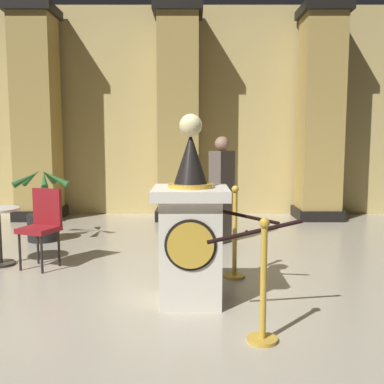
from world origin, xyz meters
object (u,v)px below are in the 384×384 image
Objects in this scene: stanchion_far at (236,246)px; bystander_guest at (223,187)px; pedestal_clock at (192,231)px; cafe_table at (0,229)px; potted_palm_left at (45,218)px; stanchion_near at (264,300)px; cafe_chair_red at (44,221)px.

bystander_guest is at bearing 91.27° from stanchion_far.
pedestal_clock is 2.72m from cafe_table.
potted_palm_left reaches higher than cafe_table.
stanchion_near is 0.87× the size of potted_palm_left.
bystander_guest is (0.46, 2.47, 0.14)m from pedestal_clock.
bystander_guest reaches higher than stanchion_far.
cafe_table is at bearing -94.53° from potted_palm_left.
pedestal_clock is at bearing -123.05° from stanchion_far.
pedestal_clock is at bearing -100.49° from bystander_guest.
cafe_table is at bearing 144.05° from stanchion_near.
potted_palm_left is 2.78m from bystander_guest.
cafe_table is at bearing 172.17° from cafe_chair_red.
bystander_guest is (-0.04, 1.71, 0.47)m from stanchion_far.
cafe_table is at bearing 151.88° from pedestal_clock.
stanchion_far is at bearing -10.70° from cafe_chair_red.
pedestal_clock is 0.96m from stanchion_far.
stanchion_near is 3.37m from bystander_guest.
pedestal_clock is 2.51m from bystander_guest.
bystander_guest reaches higher than cafe_table.
pedestal_clock reaches higher than stanchion_far.
stanchion_near is 1.63m from stanchion_far.
potted_palm_left is 1.18× the size of cafe_chair_red.
stanchion_far is 1.10× the size of cafe_chair_red.
stanchion_far is 0.66× the size of bystander_guest.
bystander_guest is at bearing -3.33° from potted_palm_left.
bystander_guest is at bearing 79.51° from pedestal_clock.
stanchion_near is (0.56, -0.87, -0.36)m from pedestal_clock.
stanchion_near reaches higher than cafe_chair_red.
potted_palm_left reaches higher than cafe_chair_red.
stanchion_far is (-0.07, 1.63, 0.03)m from stanchion_near.
cafe_table is 0.59m from cafe_chair_red.
stanchion_far is 1.47× the size of cafe_table.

